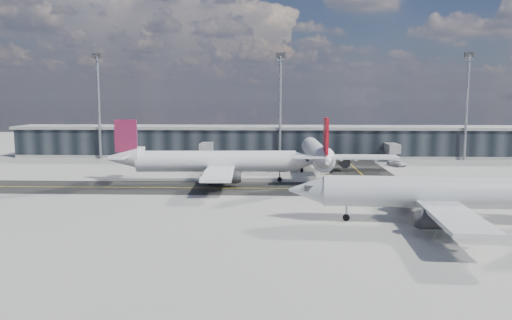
{
  "coord_description": "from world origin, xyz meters",
  "views": [
    {
      "loc": [
        -1.26,
        -88.4,
        17.13
      ],
      "look_at": [
        -4.99,
        7.07,
        5.0
      ],
      "focal_mm": 35.0,
      "sensor_mm": 36.0,
      "label": 1
    }
  ],
  "objects_px": {
    "airliner_near": "(447,193)",
    "service_van": "(397,163)",
    "airliner_af": "(213,162)",
    "airliner_redtail": "(316,153)",
    "baggage_tug": "(326,178)"
  },
  "relations": [
    {
      "from": "airliner_near",
      "to": "service_van",
      "type": "xyz_separation_m",
      "value": [
        7.01,
        56.79,
        -3.44
      ]
    },
    {
      "from": "airliner_af",
      "to": "service_van",
      "type": "xyz_separation_m",
      "value": [
        42.79,
        25.03,
        -3.43
      ]
    },
    {
      "from": "airliner_af",
      "to": "airliner_near",
      "type": "distance_m",
      "value": 47.84
    },
    {
      "from": "airliner_redtail",
      "to": "service_van",
      "type": "bearing_deg",
      "value": 26.49
    },
    {
      "from": "airliner_af",
      "to": "airliner_redtail",
      "type": "relative_size",
      "value": 0.96
    },
    {
      "from": "airliner_near",
      "to": "service_van",
      "type": "distance_m",
      "value": 57.32
    },
    {
      "from": "airliner_redtail",
      "to": "service_van",
      "type": "distance_m",
      "value": 23.82
    },
    {
      "from": "service_van",
      "to": "airliner_af",
      "type": "bearing_deg",
      "value": -179.43
    },
    {
      "from": "airliner_af",
      "to": "service_van",
      "type": "bearing_deg",
      "value": 117.69
    },
    {
      "from": "airliner_af",
      "to": "baggage_tug",
      "type": "xyz_separation_m",
      "value": [
        22.71,
        0.42,
        -3.36
      ]
    },
    {
      "from": "airliner_af",
      "to": "airliner_near",
      "type": "bearing_deg",
      "value": 45.78
    },
    {
      "from": "airliner_af",
      "to": "airliner_redtail",
      "type": "bearing_deg",
      "value": 120.39
    },
    {
      "from": "airliner_redtail",
      "to": "baggage_tug",
      "type": "distance_m",
      "value": 14.26
    },
    {
      "from": "airliner_redtail",
      "to": "airliner_near",
      "type": "height_order",
      "value": "airliner_redtail"
    },
    {
      "from": "airliner_redtail",
      "to": "service_van",
      "type": "xyz_separation_m",
      "value": [
        20.92,
        10.81,
        -3.61
      ]
    }
  ]
}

